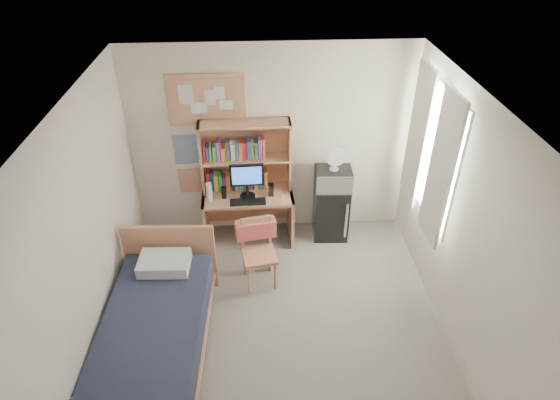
{
  "coord_description": "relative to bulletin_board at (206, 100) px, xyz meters",
  "views": [
    {
      "loc": [
        -0.2,
        -3.31,
        4.07
      ],
      "look_at": [
        0.06,
        1.2,
        1.02
      ],
      "focal_mm": 30.0,
      "sensor_mm": 36.0,
      "label": 1
    }
  ],
  "objects": [
    {
      "name": "hutch",
      "position": [
        0.45,
        -0.15,
        -0.72
      ],
      "size": [
        1.15,
        0.33,
        0.94
      ],
      "primitive_type": "cube",
      "rotation": [
        0.0,
        0.0,
        0.03
      ],
      "color": "tan",
      "rests_on": "desk"
    },
    {
      "name": "desk",
      "position": [
        0.45,
        -0.3,
        -1.55
      ],
      "size": [
        1.2,
        0.62,
        0.74
      ],
      "primitive_type": "cube",
      "rotation": [
        0.0,
        0.0,
        0.03
      ],
      "color": "tan",
      "rests_on": "floor"
    },
    {
      "name": "desk_fan",
      "position": [
        1.57,
        -0.26,
        -0.73
      ],
      "size": [
        0.24,
        0.24,
        0.29
      ],
      "primitive_type": "cylinder",
      "rotation": [
        0.0,
        0.0,
        -0.05
      ],
      "color": "silver",
      "rests_on": "microwave"
    },
    {
      "name": "wall_left",
      "position": [
        -1.02,
        -2.08,
        -0.62
      ],
      "size": [
        0.04,
        4.2,
        2.6
      ],
      "primitive_type": "cube",
      "color": "white",
      "rests_on": "floor"
    },
    {
      "name": "mini_fridge",
      "position": [
        1.57,
        -0.24,
        -1.53
      ],
      "size": [
        0.48,
        0.48,
        0.77
      ],
      "primitive_type": "cube",
      "rotation": [
        0.0,
        0.0,
        -0.05
      ],
      "color": "black",
      "rests_on": "floor"
    },
    {
      "name": "water_bottle",
      "position": [
        -0.02,
        -0.41,
        -1.06
      ],
      "size": [
        0.08,
        0.08,
        0.25
      ],
      "primitive_type": "cylinder",
      "rotation": [
        0.0,
        0.0,
        0.03
      ],
      "color": "silver",
      "rests_on": "desk"
    },
    {
      "name": "bulletin_board",
      "position": [
        0.0,
        0.0,
        0.0
      ],
      "size": [
        0.94,
        0.03,
        0.64
      ],
      "primitive_type": "cube",
      "color": "tan",
      "rests_on": "wall_back"
    },
    {
      "name": "curtain_right",
      "position": [
        2.5,
        -0.48,
        -0.32
      ],
      "size": [
        0.04,
        0.55,
        1.7
      ],
      "primitive_type": "cube",
      "color": "white",
      "rests_on": "wall_right"
    },
    {
      "name": "window_unit",
      "position": [
        2.53,
        -0.88,
        -0.32
      ],
      "size": [
        0.1,
        1.4,
        1.7
      ],
      "primitive_type": "cube",
      "color": "white",
      "rests_on": "wall_right"
    },
    {
      "name": "microwave",
      "position": [
        1.57,
        -0.26,
        -1.01
      ],
      "size": [
        0.48,
        0.38,
        0.27
      ],
      "primitive_type": "cube",
      "rotation": [
        0.0,
        0.0,
        -0.05
      ],
      "color": "#BBBABF",
      "rests_on": "mini_fridge"
    },
    {
      "name": "floor",
      "position": [
        0.78,
        -2.08,
        -1.93
      ],
      "size": [
        3.6,
        4.2,
        0.02
      ],
      "primitive_type": "cube",
      "color": "gray",
      "rests_on": "ground"
    },
    {
      "name": "speaker_left",
      "position": [
        0.15,
        -0.37,
        -1.11
      ],
      "size": [
        0.06,
        0.06,
        0.15
      ],
      "primitive_type": "cube",
      "rotation": [
        0.0,
        0.0,
        0.03
      ],
      "color": "black",
      "rests_on": "desk"
    },
    {
      "name": "keyboard",
      "position": [
        0.46,
        -0.5,
        -1.17
      ],
      "size": [
        0.46,
        0.16,
        0.02
      ],
      "primitive_type": "cube",
      "rotation": [
        0.0,
        0.0,
        0.03
      ],
      "color": "black",
      "rests_on": "desk"
    },
    {
      "name": "poster_japan",
      "position": [
        -0.32,
        0.01,
        -1.14
      ],
      "size": [
        0.28,
        0.01,
        0.36
      ],
      "primitive_type": "cube",
      "color": "#C64222",
      "rests_on": "wall_back"
    },
    {
      "name": "bed",
      "position": [
        -0.5,
        -2.21,
        -1.64
      ],
      "size": [
        1.09,
        2.06,
        0.56
      ],
      "primitive_type": "cube",
      "rotation": [
        0.0,
        0.0,
        -0.04
      ],
      "color": "#1C2032",
      "rests_on": "floor"
    },
    {
      "name": "desk_chair",
      "position": [
        0.58,
        -1.16,
        -1.49
      ],
      "size": [
        0.5,
        0.5,
        0.86
      ],
      "primitive_type": "cube",
      "rotation": [
        0.0,
        0.0,
        0.18
      ],
      "color": "tan",
      "rests_on": "floor"
    },
    {
      "name": "curtain_left",
      "position": [
        2.5,
        -1.28,
        -0.32
      ],
      "size": [
        0.04,
        0.55,
        1.7
      ],
      "primitive_type": "cube",
      "color": "white",
      "rests_on": "wall_right"
    },
    {
      "name": "monitor",
      "position": [
        0.45,
        -0.36,
        -0.96
      ],
      "size": [
        0.43,
        0.05,
        0.45
      ],
      "primitive_type": "cube",
      "rotation": [
        0.0,
        0.0,
        0.03
      ],
      "color": "black",
      "rests_on": "desk"
    },
    {
      "name": "pillow",
      "position": [
        -0.47,
        -1.46,
        -1.3
      ],
      "size": [
        0.56,
        0.41,
        0.13
      ],
      "primitive_type": "cube",
      "rotation": [
        0.0,
        0.0,
        -0.04
      ],
      "color": "silver",
      "rests_on": "bed"
    },
    {
      "name": "hoodie",
      "position": [
        0.55,
        -0.96,
        -1.26
      ],
      "size": [
        0.5,
        0.23,
        0.23
      ],
      "primitive_type": "cube",
      "rotation": [
        0.0,
        0.0,
        0.18
      ],
      "color": "#FF6861",
      "rests_on": "desk_chair"
    },
    {
      "name": "speaker_right",
      "position": [
        0.75,
        -0.35,
        -1.1
      ],
      "size": [
        0.07,
        0.07,
        0.17
      ],
      "primitive_type": "cube",
      "rotation": [
        0.0,
        0.0,
        0.03
      ],
      "color": "black",
      "rests_on": "desk"
    },
    {
      "name": "wall_back",
      "position": [
        0.78,
        0.02,
        -0.62
      ],
      "size": [
        3.6,
        0.04,
        2.6
      ],
      "primitive_type": "cube",
      "color": "white",
      "rests_on": "floor"
    },
    {
      "name": "ceiling",
      "position": [
        0.78,
        -2.08,
        0.68
      ],
      "size": [
        3.6,
        4.2,
        0.02
      ],
      "primitive_type": "cube",
      "color": "white",
      "rests_on": "wall_back"
    },
    {
      "name": "wall_right",
      "position": [
        2.58,
        -2.08,
        -0.62
      ],
      "size": [
        0.04,
        4.2,
        2.6
      ],
      "primitive_type": "cube",
      "color": "white",
      "rests_on": "floor"
    },
    {
      "name": "poster_wave",
      "position": [
        -0.32,
        0.01,
        -0.67
      ],
      "size": [
        0.3,
        0.01,
        0.42
      ],
      "primitive_type": "cube",
      "color": "#224C8B",
      "rests_on": "wall_back"
    }
  ]
}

